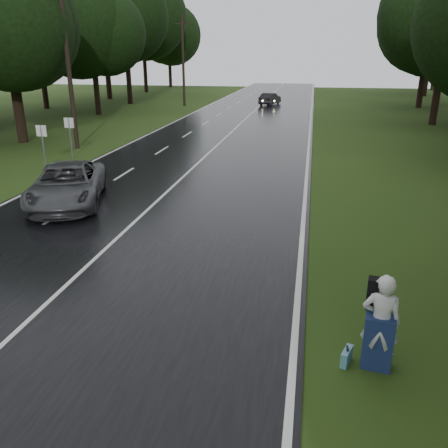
# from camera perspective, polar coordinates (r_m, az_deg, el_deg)

# --- Properties ---
(road) EXTENTS (12.00, 140.00, 0.04)m
(road) POSITION_cam_1_polar(r_m,az_deg,el_deg) (27.89, -1.75, 8.86)
(road) COLOR black
(road) RESTS_ON ground
(lane_center) EXTENTS (0.12, 140.00, 0.01)m
(lane_center) POSITION_cam_1_polar(r_m,az_deg,el_deg) (27.88, -1.75, 8.91)
(lane_center) COLOR silver
(lane_center) RESTS_ON road
(grey_car) EXTENTS (4.19, 6.02, 1.53)m
(grey_car) POSITION_cam_1_polar(r_m,az_deg,el_deg) (18.90, -18.86, 4.65)
(grey_car) COLOR #434447
(grey_car) RESTS_ON road
(far_car) EXTENTS (2.34, 4.22, 1.32)m
(far_car) POSITION_cam_1_polar(r_m,az_deg,el_deg) (55.28, 5.72, 15.18)
(far_car) COLOR black
(far_car) RESTS_ON road
(hitchhiker) EXTENTS (0.76, 0.70, 1.92)m
(hitchhiker) POSITION_cam_1_polar(r_m,az_deg,el_deg) (9.08, 18.75, -11.77)
(hitchhiker) COLOR silver
(hitchhiker) RESTS_ON ground
(suitcase) EXTENTS (0.26, 0.45, 0.31)m
(suitcase) POSITION_cam_1_polar(r_m,az_deg,el_deg) (9.40, 14.94, -15.57)
(suitcase) COLOR #5695A8
(suitcase) RESTS_ON ground
(utility_pole_mid) EXTENTS (1.80, 0.28, 10.39)m
(utility_pole_mid) POSITION_cam_1_polar(r_m,az_deg,el_deg) (30.71, -17.69, 8.95)
(utility_pole_mid) COLOR black
(utility_pole_mid) RESTS_ON ground
(utility_pole_far) EXTENTS (1.80, 0.28, 9.59)m
(utility_pole_far) POSITION_cam_1_polar(r_m,az_deg,el_deg) (54.39, -4.92, 14.38)
(utility_pole_far) COLOR black
(utility_pole_far) RESTS_ON ground
(road_sign_a) EXTENTS (0.55, 0.10, 2.28)m
(road_sign_a) POSITION_cam_1_polar(r_m,az_deg,el_deg) (25.16, -21.11, 6.19)
(road_sign_a) COLOR white
(road_sign_a) RESTS_ON ground
(road_sign_b) EXTENTS (0.55, 0.10, 2.29)m
(road_sign_b) POSITION_cam_1_polar(r_m,az_deg,el_deg) (27.48, -18.19, 7.64)
(road_sign_b) COLOR white
(road_sign_b) RESTS_ON ground
(tree_left_d) EXTENTS (8.10, 8.10, 12.66)m
(tree_left_d) POSITION_cam_1_polar(r_m,az_deg,el_deg) (34.09, -23.57, 9.27)
(tree_left_d) COLOR black
(tree_left_d) RESTS_ON ground
(tree_left_e) EXTENTS (8.54, 8.54, 13.34)m
(tree_left_e) POSITION_cam_1_polar(r_m,az_deg,el_deg) (47.79, -15.25, 12.95)
(tree_left_e) COLOR black
(tree_left_e) RESTS_ON ground
(tree_left_f) EXTENTS (10.91, 10.91, 17.05)m
(tree_left_f) POSITION_cam_1_polar(r_m,az_deg,el_deg) (57.63, -11.52, 14.39)
(tree_left_f) COLOR black
(tree_left_f) RESTS_ON ground
(tree_right_e) EXTENTS (9.36, 9.36, 14.63)m
(tree_right_e) POSITION_cam_1_polar(r_m,az_deg,el_deg) (43.06, 24.36, 11.15)
(tree_right_e) COLOR black
(tree_right_e) RESTS_ON ground
(tree_right_f) EXTENTS (9.06, 9.06, 14.16)m
(tree_right_f) POSITION_cam_1_polar(r_m,az_deg,el_deg) (56.57, 22.92, 13.14)
(tree_right_f) COLOR black
(tree_right_f) RESTS_ON ground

